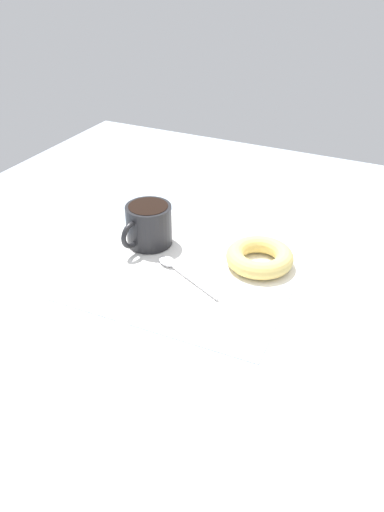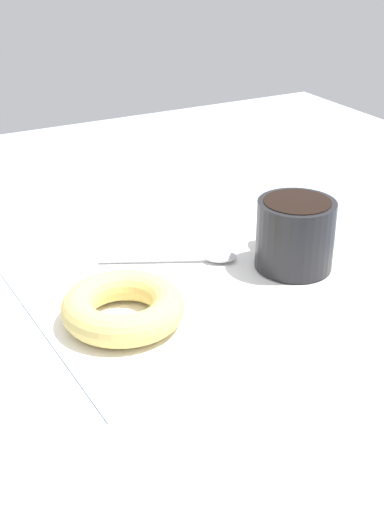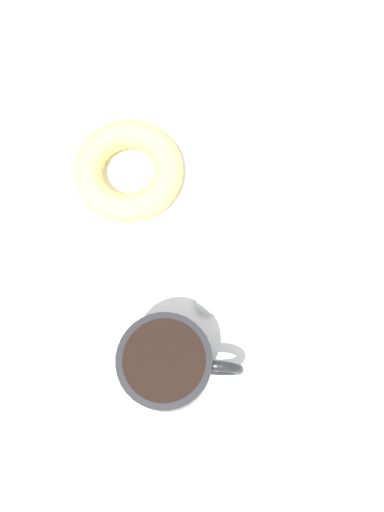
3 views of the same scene
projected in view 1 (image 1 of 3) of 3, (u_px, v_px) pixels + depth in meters
The scene contains 5 objects.
ground_plane at pixel (202, 273), 85.08cm from camera, with size 120.00×120.00×2.00cm, color #99A8B7.
napkin at pixel (192, 267), 84.62cm from camera, with size 34.66×34.66×0.30cm, color white.
coffee_cup at pixel (148, 224), 88.85cm from camera, with size 8.21×11.08×7.44cm.
donut at pixel (260, 257), 84.10cm from camera, with size 11.42×11.42×3.04cm, color #E5C66B.
spoon at pixel (176, 267), 83.44cm from camera, with size 14.03×7.87×0.90cm.
Camera 1 is at (-28.80, 63.81, 47.47)cm, focal length 35.00 mm.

